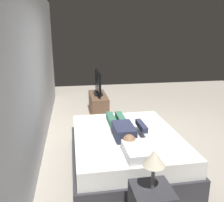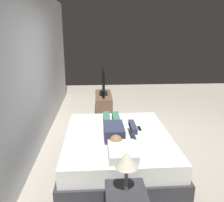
% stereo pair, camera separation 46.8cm
% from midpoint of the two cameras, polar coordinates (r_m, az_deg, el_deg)
% --- Properties ---
extents(ground_plane, '(10.00, 10.00, 0.00)m').
position_cam_midpoint_polar(ground_plane, '(4.72, 10.29, -9.26)').
color(ground_plane, '#ADA393').
extents(back_wall, '(6.40, 0.10, 2.80)m').
position_cam_midpoint_polar(back_wall, '(4.64, -14.08, 8.17)').
color(back_wall, silver).
rests_on(back_wall, ground).
extents(bed, '(1.97, 1.61, 0.54)m').
position_cam_midpoint_polar(bed, '(3.72, 5.00, -11.82)').
color(bed, '#333338').
rests_on(bed, ground).
extents(pillow, '(0.48, 0.34, 0.12)m').
position_cam_midpoint_polar(pillow, '(2.99, 7.13, -12.09)').
color(pillow, white).
rests_on(pillow, bed).
extents(person, '(1.26, 0.46, 0.18)m').
position_cam_midpoint_polar(person, '(3.59, 4.32, -6.60)').
color(person, '#2D334C').
rests_on(person, bed).
extents(remote, '(0.15, 0.04, 0.02)m').
position_cam_midpoint_polar(remote, '(3.83, 10.03, -6.48)').
color(remote, black).
rests_on(remote, bed).
extents(tv_stand, '(1.10, 0.40, 0.50)m').
position_cam_midpoint_polar(tv_stand, '(6.04, 0.17, -0.74)').
color(tv_stand, brown).
rests_on(tv_stand, ground).
extents(tv, '(0.88, 0.20, 0.59)m').
position_cam_midpoint_polar(tv, '(5.91, 0.17, 4.23)').
color(tv, black).
rests_on(tv, tv_stand).
extents(lamp, '(0.22, 0.22, 0.42)m').
position_cam_midpoint_polar(lamp, '(2.33, 9.42, -13.84)').
color(lamp, '#59595B').
rests_on(lamp, nightstand).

